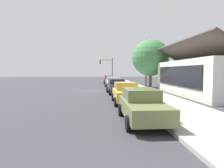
{
  "coord_description": "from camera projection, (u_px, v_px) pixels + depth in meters",
  "views": [
    {
      "loc": [
        24.26,
        0.66,
        2.49
      ],
      "look_at": [
        -0.85,
        2.37,
        0.81
      ],
      "focal_mm": 31.66,
      "sensor_mm": 36.0,
      "label": 1
    }
  ],
  "objects": [
    {
      "name": "car_cherry",
      "position": [
        109.0,
        79.0,
        38.82
      ],
      "size": [
        4.46,
        2.14,
        1.59
      ],
      "rotation": [
        0.0,
        0.0,
        -0.02
      ],
      "color": "red",
      "rests_on": "ground"
    },
    {
      "name": "sidewalk_curb",
      "position": [
        138.0,
        90.0,
        24.64
      ],
      "size": [
        60.0,
        4.2,
        0.16
      ],
      "primitive_type": "cube",
      "color": "#A3A099",
      "rests_on": "ground"
    },
    {
      "name": "car_silver",
      "position": [
        114.0,
        83.0,
        27.27
      ],
      "size": [
        4.64,
        2.2,
        1.59
      ],
      "rotation": [
        0.0,
        0.0,
        0.03
      ],
      "color": "silver",
      "rests_on": "ground"
    },
    {
      "name": "car_skyblue",
      "position": [
        111.0,
        81.0,
        32.69
      ],
      "size": [
        4.84,
        2.27,
        1.59
      ],
      "rotation": [
        0.0,
        0.0,
        -0.05
      ],
      "color": "#8CB7E0",
      "rests_on": "ground"
    },
    {
      "name": "fire_hydrant_red",
      "position": [
        124.0,
        85.0,
        27.42
      ],
      "size": [
        0.22,
        0.22,
        0.71
      ],
      "color": "red",
      "rests_on": "sidewalk_curb"
    },
    {
      "name": "car_charcoal",
      "position": [
        117.0,
        86.0,
        21.59
      ],
      "size": [
        4.43,
        2.2,
        1.59
      ],
      "rotation": [
        0.0,
        0.0,
        0.05
      ],
      "color": "#2D3035",
      "rests_on": "ground"
    },
    {
      "name": "shade_tree",
      "position": [
        150.0,
        58.0,
        28.84
      ],
      "size": [
        5.38,
        5.38,
        7.12
      ],
      "color": "brown",
      "rests_on": "ground"
    },
    {
      "name": "car_mustard",
      "position": [
        126.0,
        93.0,
        15.23
      ],
      "size": [
        4.35,
        2.04,
        1.59
      ],
      "rotation": [
        0.0,
        0.0,
        0.0
      ],
      "color": "gold",
      "rests_on": "ground"
    },
    {
      "name": "storefront_building",
      "position": [
        208.0,
        76.0,
        20.51
      ],
      "size": [
        13.58,
        6.98,
        5.47
      ],
      "color": "silver",
      "rests_on": "ground"
    },
    {
      "name": "utility_pole_wooden",
      "position": [
        146.0,
        62.0,
        31.33
      ],
      "size": [
        1.8,
        0.24,
        7.5
      ],
      "color": "brown",
      "rests_on": "ground"
    },
    {
      "name": "ground_plane",
      "position": [
        93.0,
        91.0,
        24.27
      ],
      "size": [
        120.0,
        120.0,
        0.0
      ],
      "primitive_type": "plane",
      "color": "#38383D"
    },
    {
      "name": "car_olive",
      "position": [
        142.0,
        105.0,
        9.69
      ],
      "size": [
        4.63,
        2.04,
        1.59
      ],
      "rotation": [
        0.0,
        0.0,
        0.0
      ],
      "color": "olive",
      "rests_on": "ground"
    },
    {
      "name": "traffic_light_main",
      "position": [
        107.0,
        66.0,
        41.99
      ],
      "size": [
        0.37,
        2.79,
        5.2
      ],
      "color": "#383833",
      "rests_on": "ground"
    }
  ]
}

